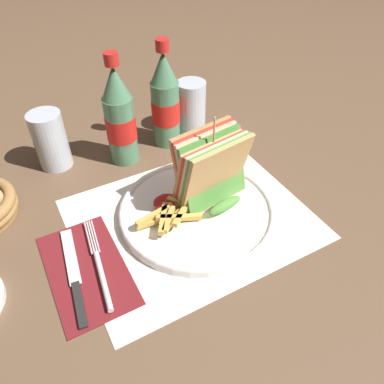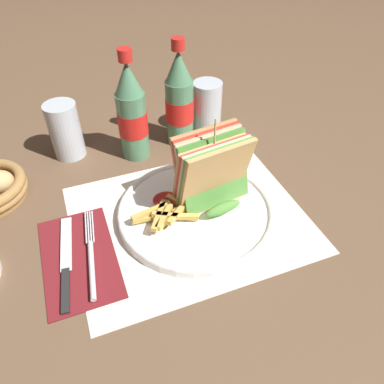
{
  "view_description": "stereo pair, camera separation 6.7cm",
  "coord_description": "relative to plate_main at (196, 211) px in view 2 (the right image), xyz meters",
  "views": [
    {
      "loc": [
        -0.21,
        -0.43,
        0.49
      ],
      "look_at": [
        0.03,
        0.01,
        0.04
      ],
      "focal_mm": 35.0,
      "sensor_mm": 36.0,
      "label": 1
    },
    {
      "loc": [
        -0.15,
        -0.46,
        0.49
      ],
      "look_at": [
        0.03,
        0.01,
        0.04
      ],
      "focal_mm": 35.0,
      "sensor_mm": 36.0,
      "label": 2
    }
  ],
  "objects": [
    {
      "name": "ground_plane",
      "position": [
        -0.03,
        0.01,
        -0.01
      ],
      "size": [
        4.0,
        4.0,
        0.0
      ],
      "primitive_type": "plane",
      "color": "brown"
    },
    {
      "name": "plate_main",
      "position": [
        0.0,
        0.0,
        0.0
      ],
      "size": [
        0.28,
        0.28,
        0.02
      ],
      "color": "white",
      "rests_on": "ground_plane"
    },
    {
      "name": "coke_bottle_near",
      "position": [
        -0.05,
        0.22,
        0.09
      ],
      "size": [
        0.06,
        0.06,
        0.23
      ],
      "color": "#4C7F5B",
      "rests_on": "ground_plane"
    },
    {
      "name": "ketchup_blob",
      "position": [
        -0.05,
        0.03,
        0.02
      ],
      "size": [
        0.05,
        0.04,
        0.02
      ],
      "color": "maroon",
      "rests_on": "plate_main"
    },
    {
      "name": "fries_pile",
      "position": [
        -0.06,
        -0.01,
        0.02
      ],
      "size": [
        0.11,
        0.07,
        0.02
      ],
      "color": "gold",
      "rests_on": "plate_main"
    },
    {
      "name": "placemat",
      "position": [
        -0.02,
        -0.0,
        -0.01
      ],
      "size": [
        0.41,
        0.33,
        0.0
      ],
      "color": "silver",
      "rests_on": "ground_plane"
    },
    {
      "name": "club_sandwich",
      "position": [
        0.04,
        0.01,
        0.07
      ],
      "size": [
        0.14,
        0.11,
        0.17
      ],
      "color": "tan",
      "rests_on": "plate_main"
    },
    {
      "name": "glass_far",
      "position": [
        -0.19,
        0.28,
        0.05
      ],
      "size": [
        0.07,
        0.07,
        0.12
      ],
      "color": "silver",
      "rests_on": "ground_plane"
    },
    {
      "name": "knife",
      "position": [
        -0.23,
        -0.03,
        -0.0
      ],
      "size": [
        0.04,
        0.2,
        0.0
      ],
      "rotation": [
        0.0,
        0.0,
        -0.12
      ],
      "color": "black",
      "rests_on": "napkin"
    },
    {
      "name": "glass_near",
      "position": [
        0.13,
        0.26,
        0.04
      ],
      "size": [
        0.07,
        0.07,
        0.12
      ],
      "color": "silver",
      "rests_on": "ground_plane"
    },
    {
      "name": "napkin",
      "position": [
        -0.21,
        -0.02,
        -0.01
      ],
      "size": [
        0.12,
        0.21,
        0.0
      ],
      "color": "maroon",
      "rests_on": "ground_plane"
    },
    {
      "name": "fork",
      "position": [
        -0.2,
        -0.04,
        -0.0
      ],
      "size": [
        0.04,
        0.19,
        0.01
      ],
      "rotation": [
        0.0,
        0.0,
        -0.12
      ],
      "color": "silver",
      "rests_on": "napkin"
    },
    {
      "name": "coke_bottle_far",
      "position": [
        0.06,
        0.24,
        0.09
      ],
      "size": [
        0.06,
        0.06,
        0.23
      ],
      "color": "#4C7F5B",
      "rests_on": "ground_plane"
    }
  ]
}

